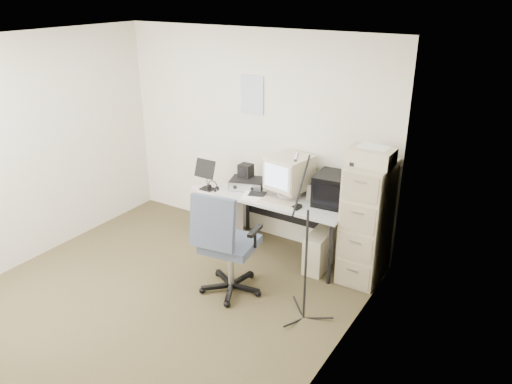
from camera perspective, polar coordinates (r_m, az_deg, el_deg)
The scene contains 23 objects.
floor at distance 5.25m, azimuth -10.85°, elevation -11.88°, with size 3.60×3.60×0.01m, color #352B19.
ceiling at distance 4.37m, azimuth -13.35°, elevation 16.33°, with size 3.60×3.60×0.01m, color white.
wall_back at distance 6.01m, azimuth -0.20°, elevation 6.39°, with size 3.60×0.02×2.50m, color silver.
wall_left at distance 6.00m, azimuth -24.69°, elevation 4.23°, with size 0.02×3.60×2.50m, color silver.
wall_right at distance 3.74m, azimuth 8.68°, elevation -4.48°, with size 0.02×3.60×2.50m, color silver.
wall_calendar at distance 5.89m, azimuth -0.44°, elevation 11.07°, with size 0.30×0.02×0.44m, color white.
filing_cabinet at distance 5.32m, azimuth 12.55°, elevation -3.36°, with size 0.40×0.60×1.30m, color beige.
printer at distance 5.00m, azimuth 13.03°, elevation 3.96°, with size 0.43×0.30×0.17m, color #C5B98F.
desk at distance 5.76m, azimuth 3.30°, elevation -3.89°, with size 1.50×0.70×0.73m, color #BEBEBE.
crt_monitor at distance 5.58m, azimuth 3.84°, elevation 1.86°, with size 0.41×0.43×0.45m, color #C5B98F.
crt_tv at distance 5.42m, azimuth 8.86°, elevation 0.32°, with size 0.37×0.40×0.34m, color black.
desk_speaker at distance 5.55m, azimuth 6.27°, elevation -0.06°, with size 0.08×0.08×0.15m, color beige.
keyboard at distance 5.42m, azimuth 2.57°, elevation -1.25°, with size 0.44×0.16×0.02m, color #C5B98F.
mouse at distance 5.32m, azimuth 4.70°, elevation -1.72°, with size 0.07×0.11×0.03m, color black.
radio_receiver at distance 5.82m, azimuth -0.97°, elevation 0.97°, with size 0.39×0.28×0.11m, color black.
radio_speaker at distance 5.86m, azimuth -1.18°, elevation 2.49°, with size 0.15×0.14×0.15m, color black.
papers at distance 5.63m, azimuth -0.20°, elevation -0.27°, with size 0.23×0.31×0.02m, color white.
pc_tower at distance 5.59m, azimuth 7.26°, elevation -6.65°, with size 0.21×0.47×0.44m, color #C5B98F.
office_chair at distance 5.00m, azimuth -2.95°, elevation -5.74°, with size 0.65×0.65×1.12m, color #2E3B4C.
side_cart at distance 6.13m, azimuth -4.46°, elevation -2.57°, with size 0.53×0.42×0.65m, color silver.
music_stand at distance 5.95m, azimuth -5.66°, elevation 2.03°, with size 0.27×0.14×0.39m, color black.
headphones at distance 5.94m, azimuth -4.96°, elevation 0.48°, with size 0.15×0.15×0.03m, color black.
mic_stand at distance 4.52m, azimuth 5.79°, elevation -6.56°, with size 0.02×0.02×1.48m, color black.
Camera 1 is at (3.05, -3.09, 2.95)m, focal length 35.00 mm.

